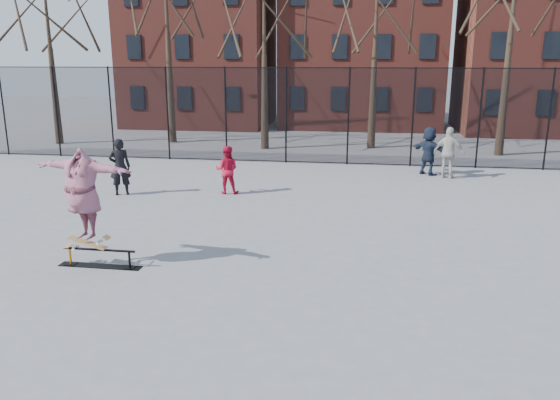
% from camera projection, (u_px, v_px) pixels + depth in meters
% --- Properties ---
extents(ground, '(100.00, 100.00, 0.00)m').
position_uv_depth(ground, '(261.00, 285.00, 10.72)').
color(ground, slate).
extents(skate_rail, '(1.82, 0.28, 0.40)m').
position_uv_depth(skate_rail, '(100.00, 259.00, 11.64)').
color(skate_rail, black).
rests_on(skate_rail, ground).
extents(skateboard, '(0.91, 0.22, 0.11)m').
position_uv_depth(skateboard, '(88.00, 246.00, 11.61)').
color(skateboard, '#9D6C3F').
rests_on(skateboard, skate_rail).
extents(skater, '(2.44, 1.13, 1.91)m').
position_uv_depth(skater, '(83.00, 200.00, 11.35)').
color(skater, '#6E388C').
rests_on(skater, skateboard).
extents(bystander_black, '(0.79, 0.67, 1.85)m').
position_uv_depth(bystander_black, '(120.00, 167.00, 17.63)').
color(bystander_black, black).
rests_on(bystander_black, ground).
extents(bystander_red, '(0.81, 0.65, 1.58)m').
position_uv_depth(bystander_red, '(227.00, 170.00, 17.85)').
color(bystander_red, '#B8102C').
rests_on(bystander_red, ground).
extents(bystander_white, '(1.20, 0.81, 1.90)m').
position_uv_depth(bystander_white, '(449.00, 153.00, 20.10)').
color(bystander_white, '#B8B1AA').
rests_on(bystander_white, ground).
extents(bystander_navy, '(1.61, 1.56, 1.83)m').
position_uv_depth(bystander_navy, '(429.00, 151.00, 20.72)').
color(bystander_navy, '#1C2538').
rests_on(bystander_navy, ground).
extents(fence, '(34.03, 0.07, 4.00)m').
position_uv_depth(fence, '(319.00, 115.00, 22.64)').
color(fence, black).
rests_on(fence, ground).
extents(rowhouses, '(29.00, 7.00, 13.00)m').
position_uv_depth(rowhouses, '(350.00, 30.00, 33.95)').
color(rowhouses, maroon).
rests_on(rowhouses, ground).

